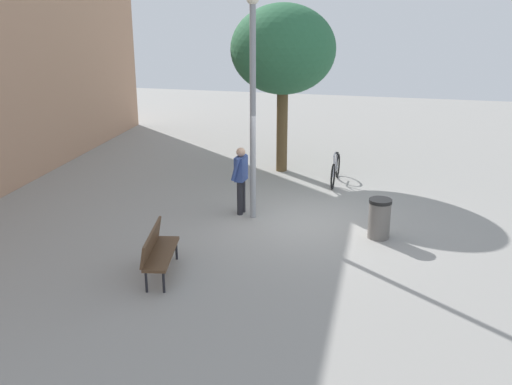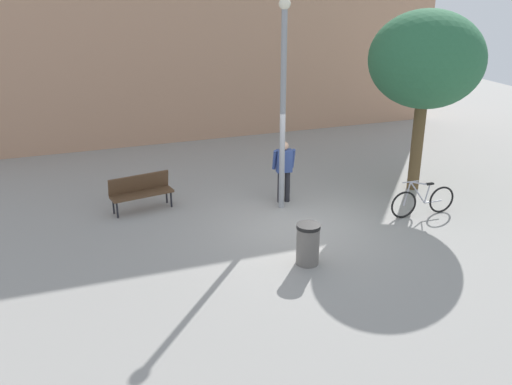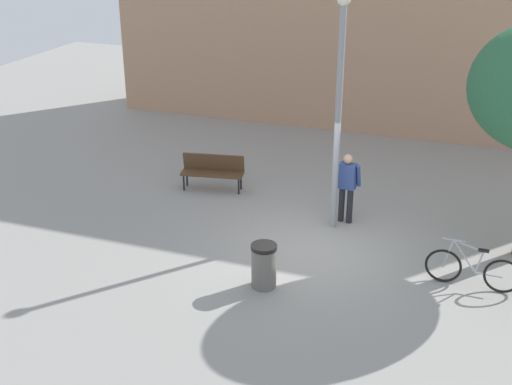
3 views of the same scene
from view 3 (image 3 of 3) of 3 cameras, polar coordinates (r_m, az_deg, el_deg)
The scene contains 6 objects.
ground_plane at distance 14.68m, azimuth 5.11°, elevation -4.80°, with size 36.00×36.00×0.00m, color gray.
lamppost at distance 14.66m, azimuth 6.98°, elevation 7.58°, with size 0.28×0.28×5.22m.
person_by_lamppost at distance 15.59m, azimuth 7.66°, elevation 0.77°, with size 0.61×0.33×1.67m.
park_bench at distance 17.46m, azimuth -3.65°, elevation 1.98°, with size 1.66×0.75×0.92m.
bicycle_silver at distance 13.75m, azimuth 17.73°, elevation -6.20°, with size 1.81×0.10×0.97m.
trash_bin at distance 13.09m, azimuth 0.67°, elevation -6.17°, with size 0.51×0.51×0.90m.
Camera 3 is at (3.14, -12.55, 6.94)m, focal length 47.54 mm.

